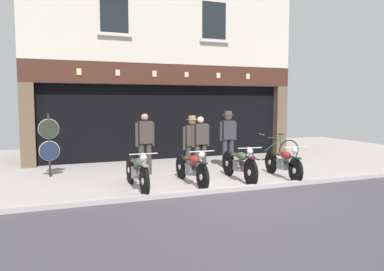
{
  "coord_description": "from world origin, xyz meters",
  "views": [
    {
      "loc": [
        -4.09,
        -7.43,
        2.03
      ],
      "look_at": [
        -0.11,
        2.72,
        1.04
      ],
      "focal_mm": 35.49,
      "sensor_mm": 36.0,
      "label": 1
    }
  ],
  "objects_px": {
    "salesman_right": "(228,136)",
    "leaning_bicycle": "(275,149)",
    "advert_board_near": "(212,105)",
    "motorcycle_center_right": "(283,162)",
    "motorcycle_center_left": "(191,167)",
    "motorcycle_center": "(239,164)",
    "assistant_far_right": "(192,141)",
    "shopkeeper_center": "(200,142)",
    "salesman_left": "(145,141)",
    "motorcycle_left": "(137,171)",
    "advert_board_far": "(237,108)",
    "tyre_sign_pole": "(49,141)"
  },
  "relations": [
    {
      "from": "salesman_right",
      "to": "leaning_bicycle",
      "type": "height_order",
      "value": "salesman_right"
    },
    {
      "from": "salesman_right",
      "to": "leaning_bicycle",
      "type": "bearing_deg",
      "value": -159.84
    },
    {
      "from": "advert_board_near",
      "to": "motorcycle_center_right",
      "type": "bearing_deg",
      "value": -89.61
    },
    {
      "from": "advert_board_near",
      "to": "leaning_bicycle",
      "type": "height_order",
      "value": "advert_board_near"
    },
    {
      "from": "motorcycle_center_right",
      "to": "leaning_bicycle",
      "type": "height_order",
      "value": "leaning_bicycle"
    },
    {
      "from": "motorcycle_center_left",
      "to": "motorcycle_center_right",
      "type": "xyz_separation_m",
      "value": [
        2.55,
        -0.15,
        -0.0
      ]
    },
    {
      "from": "salesman_right",
      "to": "leaning_bicycle",
      "type": "xyz_separation_m",
      "value": [
        2.21,
        0.72,
        -0.6
      ]
    },
    {
      "from": "motorcycle_center",
      "to": "assistant_far_right",
      "type": "relative_size",
      "value": 1.26
    },
    {
      "from": "shopkeeper_center",
      "to": "salesman_right",
      "type": "relative_size",
      "value": 0.93
    },
    {
      "from": "assistant_far_right",
      "to": "motorcycle_center_right",
      "type": "bearing_deg",
      "value": 144.46
    },
    {
      "from": "motorcycle_center_right",
      "to": "salesman_left",
      "type": "height_order",
      "value": "salesman_left"
    },
    {
      "from": "shopkeeper_center",
      "to": "advert_board_near",
      "type": "height_order",
      "value": "advert_board_near"
    },
    {
      "from": "assistant_far_right",
      "to": "motorcycle_left",
      "type": "bearing_deg",
      "value": 39.57
    },
    {
      "from": "salesman_right",
      "to": "motorcycle_center",
      "type": "bearing_deg",
      "value": 73.37
    },
    {
      "from": "motorcycle_center_left",
      "to": "salesman_left",
      "type": "bearing_deg",
      "value": -65.61
    },
    {
      "from": "motorcycle_center",
      "to": "assistant_far_right",
      "type": "height_order",
      "value": "assistant_far_right"
    },
    {
      "from": "motorcycle_left",
      "to": "assistant_far_right",
      "type": "distance_m",
      "value": 2.47
    },
    {
      "from": "assistant_far_right",
      "to": "leaning_bicycle",
      "type": "bearing_deg",
      "value": -158.99
    },
    {
      "from": "salesman_left",
      "to": "assistant_far_right",
      "type": "xyz_separation_m",
      "value": [
        1.31,
        -0.24,
        -0.04
      ]
    },
    {
      "from": "assistant_far_right",
      "to": "advert_board_far",
      "type": "xyz_separation_m",
      "value": [
        2.97,
        2.92,
        0.87
      ]
    },
    {
      "from": "leaning_bicycle",
      "to": "motorcycle_left",
      "type": "bearing_deg",
      "value": 128.77
    },
    {
      "from": "motorcycle_left",
      "to": "salesman_right",
      "type": "distance_m",
      "value": 3.88
    },
    {
      "from": "motorcycle_left",
      "to": "advert_board_near",
      "type": "bearing_deg",
      "value": -131.33
    },
    {
      "from": "tyre_sign_pole",
      "to": "motorcycle_left",
      "type": "bearing_deg",
      "value": -51.47
    },
    {
      "from": "motorcycle_center_left",
      "to": "salesman_right",
      "type": "distance_m",
      "value": 2.76
    },
    {
      "from": "salesman_left",
      "to": "advert_board_near",
      "type": "distance_m",
      "value": 4.33
    },
    {
      "from": "motorcycle_center_left",
      "to": "shopkeeper_center",
      "type": "relative_size",
      "value": 1.29
    },
    {
      "from": "motorcycle_left",
      "to": "leaning_bicycle",
      "type": "xyz_separation_m",
      "value": [
        5.52,
        2.66,
        -0.06
      ]
    },
    {
      "from": "motorcycle_left",
      "to": "leaning_bicycle",
      "type": "bearing_deg",
      "value": -154.01
    },
    {
      "from": "motorcycle_center_right",
      "to": "salesman_right",
      "type": "xyz_separation_m",
      "value": [
        -0.61,
        2.03,
        0.56
      ]
    },
    {
      "from": "motorcycle_left",
      "to": "shopkeeper_center",
      "type": "bearing_deg",
      "value": -147.15
    },
    {
      "from": "motorcycle_center",
      "to": "motorcycle_center_right",
      "type": "xyz_separation_m",
      "value": [
        1.26,
        -0.11,
        -0.02
      ]
    },
    {
      "from": "motorcycle_left",
      "to": "motorcycle_center_right",
      "type": "relative_size",
      "value": 1.06
    },
    {
      "from": "motorcycle_center_left",
      "to": "tyre_sign_pole",
      "type": "bearing_deg",
      "value": -34.95
    },
    {
      "from": "motorcycle_center_right",
      "to": "advert_board_near",
      "type": "height_order",
      "value": "advert_board_near"
    },
    {
      "from": "shopkeeper_center",
      "to": "leaning_bicycle",
      "type": "bearing_deg",
      "value": -164.78
    },
    {
      "from": "shopkeeper_center",
      "to": "assistant_far_right",
      "type": "distance_m",
      "value": 0.23
    },
    {
      "from": "motorcycle_left",
      "to": "advert_board_near",
      "type": "height_order",
      "value": "advert_board_near"
    },
    {
      "from": "shopkeeper_center",
      "to": "assistant_far_right",
      "type": "bearing_deg",
      "value": -27.18
    },
    {
      "from": "motorcycle_center_right",
      "to": "assistant_far_right",
      "type": "bearing_deg",
      "value": -31.05
    },
    {
      "from": "assistant_far_right",
      "to": "motorcycle_center",
      "type": "bearing_deg",
      "value": 119.18
    },
    {
      "from": "salesman_left",
      "to": "salesman_right",
      "type": "height_order",
      "value": "salesman_right"
    },
    {
      "from": "salesman_left",
      "to": "shopkeeper_center",
      "type": "distance_m",
      "value": 1.56
    },
    {
      "from": "motorcycle_center_left",
      "to": "salesman_left",
      "type": "height_order",
      "value": "salesman_left"
    },
    {
      "from": "motorcycle_center_left",
      "to": "motorcycle_center_right",
      "type": "bearing_deg",
      "value": 176.57
    },
    {
      "from": "salesman_left",
      "to": "salesman_right",
      "type": "distance_m",
      "value": 2.69
    },
    {
      "from": "advert_board_far",
      "to": "motorcycle_center_left",
      "type": "bearing_deg",
      "value": -129.32
    },
    {
      "from": "salesman_right",
      "to": "shopkeeper_center",
      "type": "bearing_deg",
      "value": 28.17
    },
    {
      "from": "assistant_far_right",
      "to": "tyre_sign_pole",
      "type": "bearing_deg",
      "value": -10.2
    },
    {
      "from": "motorcycle_center",
      "to": "tyre_sign_pole",
      "type": "xyz_separation_m",
      "value": [
        -4.5,
        2.29,
        0.55
      ]
    }
  ]
}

